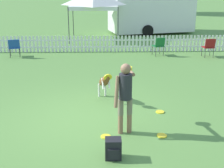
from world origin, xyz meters
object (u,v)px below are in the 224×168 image
Objects in this scene: frisbee_near_handler at (160,112)px; frisbee_midfield at (162,136)px; leaping_dog at (105,81)px; equipment_trailer at (151,14)px; folding_chair_green_right at (209,46)px; handler_person at (125,90)px; canopy_tent_main at (94,0)px; folding_chair_blue_left at (14,46)px; frisbee_near_dog at (106,137)px; backpack_on_grass at (113,149)px; folding_chair_center at (159,45)px.

frisbee_near_handler is 1.28m from frisbee_midfield.
frisbee_near_handler is at bearing 135.14° from leaping_dog.
equipment_trailer reaches higher than leaping_dog.
folding_chair_green_right is (3.13, 5.87, 0.48)m from frisbee_near_handler.
canopy_tent_main is at bearing 82.54° from handler_person.
frisbee_midfield is 8.99m from folding_chair_blue_left.
canopy_tent_main reaches higher than frisbee_near_handler.
frisbee_near_dog is 1.21m from frisbee_midfield.
frisbee_midfield is 0.04× the size of equipment_trailer.
handler_person is 3.97× the size of backpack_on_grass.
frisbee_near_handler is at bearing 42.49° from frisbee_near_dog.
folding_chair_center is at bearing -108.15° from equipment_trailer.
folding_chair_blue_left is at bearing -6.19° from folding_chair_green_right.
frisbee_near_handler is 0.04× the size of equipment_trailer.
folding_chair_blue_left is at bearing 117.68° from frisbee_near_dog.
leaping_dog reaches higher than frisbee_near_dog.
folding_chair_center is at bearing 62.35° from handler_person.
folding_chair_center reaches higher than backpack_on_grass.
backpack_on_grass is at bearing -120.87° from frisbee_near_handler.
folding_chair_green_right is at bearing 61.94° from frisbee_near_handler.
canopy_tent_main is at bearing -141.29° from folding_chair_blue_left.
folding_chair_center is 0.31× the size of canopy_tent_main.
folding_chair_blue_left is 0.13× the size of equipment_trailer.
frisbee_near_handler is at bearing 34.62° from handler_person.
handler_person is at bearing 54.83° from folding_chair_green_right.
handler_person is 8.38m from folding_chair_blue_left.
folding_chair_green_right is at bearing 61.18° from backpack_on_grass.
equipment_trailer reaches higher than frisbee_midfield.
frisbee_midfield is 0.55× the size of backpack_on_grass.
folding_chair_center is 6.26m from equipment_trailer.
frisbee_midfield is 7.61m from folding_chair_center.
canopy_tent_main is at bearing 100.62° from frisbee_near_handler.
frisbee_near_dog is (0.01, -2.18, -0.54)m from leaping_dog.
equipment_trailer reaches higher than handler_person.
leaping_dog is at bearing 92.76° from backpack_on_grass.
frisbee_near_handler is (1.41, -0.90, -0.54)m from leaping_dog.
frisbee_near_dog and frisbee_midfield have the same top height.
leaping_dog is 5.04× the size of frisbee_midfield.
folding_chair_blue_left is (-5.28, 6.12, 0.46)m from frisbee_near_handler.
leaping_dog is at bearing -117.62° from equipment_trailer.
canopy_tent_main is (-2.96, 4.11, 1.68)m from folding_chair_center.
canopy_tent_main reaches higher than handler_person.
folding_chair_center is at bearing 72.15° from frisbee_near_dog.
leaping_dog is at bearing 49.55° from folding_chair_center.
frisbee_near_handler and frisbee_midfield have the same top height.
folding_chair_center is (1.02, 6.23, 0.48)m from frisbee_near_handler.
frisbee_near_dog is 14.07m from equipment_trailer.
folding_chair_blue_left is at bearing -65.77° from leaping_dog.
folding_chair_green_right reaches higher than frisbee_near_handler.
handler_person is 7.25× the size of frisbee_near_handler.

